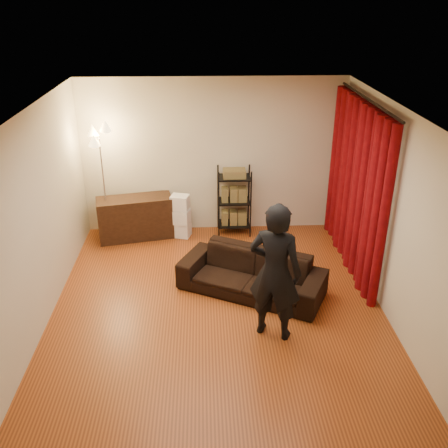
{
  "coord_description": "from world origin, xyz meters",
  "views": [
    {
      "loc": [
        -0.16,
        -5.78,
        3.98
      ],
      "look_at": [
        0.1,
        0.3,
        1.1
      ],
      "focal_mm": 40.0,
      "sensor_mm": 36.0,
      "label": 1
    }
  ],
  "objects_px": {
    "person": "(275,272)",
    "wire_shelf": "(234,201)",
    "sofa": "(252,274)",
    "storage_boxes": "(181,216)",
    "floor_lamp": "(104,185)",
    "media_cabinet": "(135,218)"
  },
  "relations": [
    {
      "from": "person",
      "to": "wire_shelf",
      "type": "height_order",
      "value": "person"
    },
    {
      "from": "media_cabinet",
      "to": "wire_shelf",
      "type": "relative_size",
      "value": 1.05
    },
    {
      "from": "sofa",
      "to": "media_cabinet",
      "type": "relative_size",
      "value": 1.61
    },
    {
      "from": "person",
      "to": "storage_boxes",
      "type": "relative_size",
      "value": 2.29
    },
    {
      "from": "storage_boxes",
      "to": "wire_shelf",
      "type": "bearing_deg",
      "value": 7.56
    },
    {
      "from": "storage_boxes",
      "to": "floor_lamp",
      "type": "relative_size",
      "value": 0.39
    },
    {
      "from": "sofa",
      "to": "wire_shelf",
      "type": "height_order",
      "value": "wire_shelf"
    },
    {
      "from": "sofa",
      "to": "floor_lamp",
      "type": "distance_m",
      "value": 3.0
    },
    {
      "from": "sofa",
      "to": "storage_boxes",
      "type": "relative_size",
      "value": 2.62
    },
    {
      "from": "storage_boxes",
      "to": "floor_lamp",
      "type": "xyz_separation_m",
      "value": [
        -1.25,
        -0.07,
        0.62
      ]
    },
    {
      "from": "media_cabinet",
      "to": "floor_lamp",
      "type": "distance_m",
      "value": 0.79
    },
    {
      "from": "sofa",
      "to": "floor_lamp",
      "type": "relative_size",
      "value": 1.01
    },
    {
      "from": "sofa",
      "to": "floor_lamp",
      "type": "bearing_deg",
      "value": 169.48
    },
    {
      "from": "sofa",
      "to": "media_cabinet",
      "type": "bearing_deg",
      "value": 161.84
    },
    {
      "from": "person",
      "to": "storage_boxes",
      "type": "bearing_deg",
      "value": -41.84
    },
    {
      "from": "sofa",
      "to": "person",
      "type": "bearing_deg",
      "value": -52.76
    },
    {
      "from": "sofa",
      "to": "storage_boxes",
      "type": "bearing_deg",
      "value": 146.91
    },
    {
      "from": "storage_boxes",
      "to": "floor_lamp",
      "type": "distance_m",
      "value": 1.4
    },
    {
      "from": "media_cabinet",
      "to": "wire_shelf",
      "type": "bearing_deg",
      "value": -8.19
    },
    {
      "from": "person",
      "to": "floor_lamp",
      "type": "height_order",
      "value": "floor_lamp"
    },
    {
      "from": "media_cabinet",
      "to": "storage_boxes",
      "type": "bearing_deg",
      "value": -12.73
    },
    {
      "from": "storage_boxes",
      "to": "wire_shelf",
      "type": "relative_size",
      "value": 0.65
    }
  ]
}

